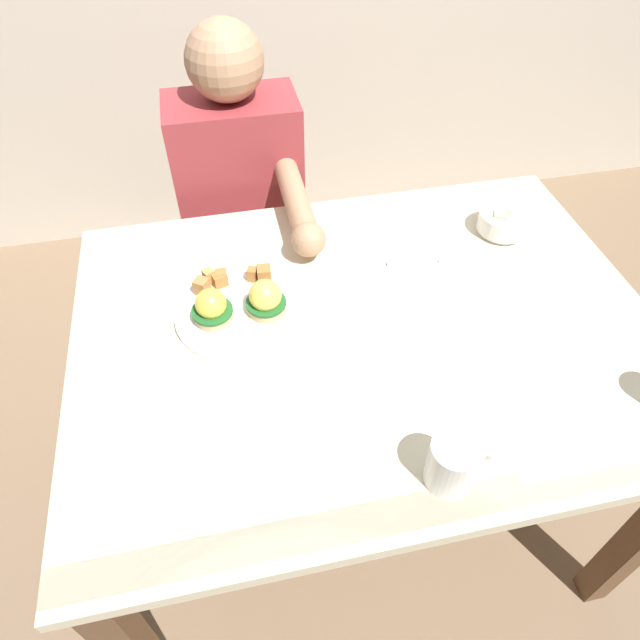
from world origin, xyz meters
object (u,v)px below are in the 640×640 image
(fork, at_px, (424,260))
(diner_person, at_px, (244,206))
(fruit_bowl, at_px, (503,222))
(eggs_benedict_plate, at_px, (239,306))
(dining_table, at_px, (365,358))
(coffee_mug, at_px, (454,462))

(fork, xyz_separation_m, diner_person, (-0.38, 0.43, -0.09))
(fruit_bowl, bearing_deg, eggs_benedict_plate, -167.29)
(dining_table, relative_size, eggs_benedict_plate, 4.44)
(coffee_mug, bearing_deg, diner_person, 103.73)
(dining_table, xyz_separation_m, coffee_mug, (0.04, -0.36, 0.16))
(dining_table, xyz_separation_m, eggs_benedict_plate, (-0.25, 0.09, 0.13))
(eggs_benedict_plate, xyz_separation_m, diner_person, (0.06, 0.51, -0.11))
(fork, bearing_deg, coffee_mug, -105.13)
(dining_table, relative_size, coffee_mug, 10.76)
(eggs_benedict_plate, relative_size, diner_person, 0.24)
(dining_table, height_order, fruit_bowl, fruit_bowl)
(coffee_mug, relative_size, diner_person, 0.10)
(diner_person, bearing_deg, dining_table, -71.96)
(fork, distance_m, diner_person, 0.58)
(dining_table, relative_size, fruit_bowl, 10.00)
(fork, bearing_deg, eggs_benedict_plate, -169.14)
(dining_table, xyz_separation_m, diner_person, (-0.20, 0.60, 0.02))
(dining_table, distance_m, fork, 0.27)
(diner_person, bearing_deg, eggs_benedict_plate, -96.48)
(fruit_bowl, distance_m, coffee_mug, 0.69)
(coffee_mug, height_order, fork, coffee_mug)
(coffee_mug, distance_m, fork, 0.55)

